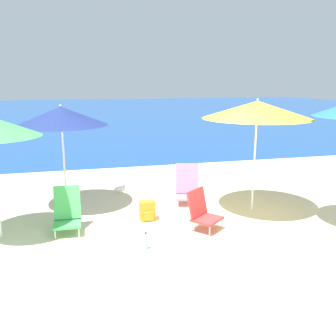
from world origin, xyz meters
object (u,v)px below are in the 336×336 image
Objects in this scene: beach_umbrella_yellow at (257,110)px; backpack_orange at (147,211)px; beach_chair_red at (202,211)px; beach_umbrella_navy at (61,116)px; beach_chair_pink at (187,186)px; water_bottle at (146,243)px; seagull at (120,189)px; beach_chair_green at (67,212)px.

backpack_orange is at bearing 177.83° from beach_umbrella_yellow.
backpack_orange is at bearing 102.90° from beach_chair_red.
beach_umbrella_navy reaches higher than beach_chair_pink.
beach_umbrella_yellow is 7.96× the size of water_bottle.
beach_umbrella_navy is 2.17m from seagull.
beach_chair_green is 1.44m from backpack_orange.
beach_umbrella_yellow reaches higher than backpack_orange.
beach_chair_green is 2.31m from beach_chair_red.
beach_chair_pink is 2.94× the size of water_bottle.
beach_chair_green is (-3.49, -0.09, -1.65)m from beach_umbrella_yellow.
beach_chair_pink reaches higher than beach_chair_red.
beach_umbrella_yellow reaches higher than seagull.
beach_chair_pink is 2.22× the size of backpack_orange.
beach_chair_red is at bearing -64.34° from seagull.
beach_chair_red is (2.29, -1.70, -1.52)m from beach_umbrella_navy.
beach_umbrella_yellow is 8.18× the size of seagull.
beach_umbrella_navy is 3.71m from beach_umbrella_yellow.
beach_umbrella_navy reaches higher than backpack_orange.
beach_chair_red is 2.59× the size of seagull.
water_bottle is (-2.33, -1.12, -1.89)m from beach_umbrella_yellow.
beach_chair_pink is 2.39m from water_bottle.
beach_umbrella_navy is 2.56× the size of beach_chair_pink.
beach_umbrella_yellow reaches higher than water_bottle.
beach_chair_green is (-2.44, -0.97, -0.01)m from beach_chair_pink.
beach_chair_pink is 1.46m from beach_chair_red.
beach_chair_green reaches higher than beach_chair_red.
beach_umbrella_yellow is at bearing 4.03° from beach_chair_green.
beach_umbrella_navy is at bearing -171.94° from beach_chair_pink.
backpack_orange is 1.32× the size of water_bottle.
seagull is at bearing 28.98° from beach_umbrella_navy.
beach_chair_red is at bearing -36.54° from beach_umbrella_navy.
beach_chair_pink reaches higher than beach_chair_green.
backpack_orange is at bearing -80.26° from seagull.
water_bottle reaches higher than seagull.
beach_chair_green is at bearing 128.73° from beach_chair_red.
beach_chair_red is 2.53× the size of water_bottle.
backpack_orange reaches higher than water_bottle.
beach_chair_red is at bearing -9.45° from beach_chair_green.
backpack_orange is 1.23m from water_bottle.
beach_chair_green is 2.19m from seagull.
beach_chair_green is 1.57m from water_bottle.
beach_umbrella_yellow is at bearing -2.17° from backpack_orange.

